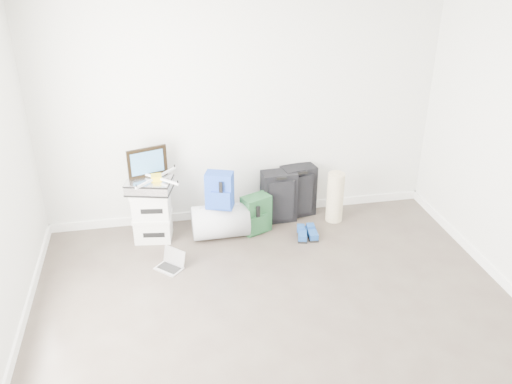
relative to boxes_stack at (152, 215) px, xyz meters
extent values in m
plane|color=#3D312C|center=(1.07, -2.14, -0.30)|extent=(5.00, 5.00, 0.00)
cube|color=silver|center=(1.07, 0.36, 1.05)|extent=(4.50, 0.02, 2.70)
cube|color=white|center=(1.07, -2.14, 2.40)|extent=(4.50, 5.00, 0.02)
cube|color=white|center=(1.07, 0.34, -0.25)|extent=(4.50, 0.02, 0.10)
cube|color=silver|center=(0.00, 0.00, -0.17)|extent=(0.43, 0.37, 0.26)
cube|color=silver|center=(0.00, 0.00, -0.02)|extent=(0.46, 0.39, 0.04)
cube|color=silver|center=(0.00, 0.00, 0.13)|extent=(0.43, 0.37, 0.26)
cube|color=silver|center=(0.00, 0.00, 0.27)|extent=(0.46, 0.39, 0.04)
cube|color=#B2B2B7|center=(0.00, 0.00, 0.36)|extent=(0.54, 0.45, 0.13)
cube|color=black|center=(0.00, 0.10, 0.59)|extent=(0.42, 0.16, 0.33)
cube|color=teal|center=(0.00, 0.08, 0.59)|extent=(0.34, 0.12, 0.25)
cube|color=yellow|center=(0.08, -0.02, 0.45)|extent=(0.11, 0.11, 0.06)
cube|color=white|center=(0.19, 0.09, 0.45)|extent=(0.23, 0.24, 0.02)
cube|color=white|center=(-0.03, 0.09, 0.45)|extent=(0.24, 0.23, 0.02)
cube|color=white|center=(-0.03, -0.13, 0.45)|extent=(0.23, 0.24, 0.02)
cube|color=white|center=(0.19, -0.13, 0.45)|extent=(0.24, 0.23, 0.02)
cylinder|color=#92969A|center=(0.74, -0.11, -0.10)|extent=(0.62, 0.39, 0.38)
cube|color=navy|center=(0.74, -0.13, 0.29)|extent=(0.33, 0.26, 0.41)
cube|color=navy|center=(0.74, -0.22, 0.22)|extent=(0.22, 0.13, 0.19)
cube|color=black|center=(1.47, 0.15, 0.01)|extent=(0.40, 0.24, 0.62)
cube|color=black|center=(1.47, 0.02, 0.01)|extent=(0.30, 0.04, 0.49)
cube|color=black|center=(1.47, 0.02, 0.30)|extent=(0.12, 0.03, 0.02)
cube|color=#14381C|center=(1.15, -0.07, -0.08)|extent=(0.36, 0.30, 0.44)
cube|color=#14381C|center=(1.15, -0.17, -0.15)|extent=(0.24, 0.15, 0.21)
cube|color=black|center=(1.72, 0.24, 0.01)|extent=(0.43, 0.29, 0.62)
cube|color=black|center=(1.72, 0.11, 0.01)|extent=(0.30, 0.09, 0.50)
cube|color=black|center=(1.72, 0.11, 0.30)|extent=(0.14, 0.05, 0.03)
cube|color=black|center=(1.63, -0.32, -0.28)|extent=(0.16, 0.27, 0.02)
cube|color=#1B50A5|center=(1.63, -0.32, -0.24)|extent=(0.15, 0.26, 0.06)
cube|color=black|center=(1.75, -0.32, -0.28)|extent=(0.12, 0.26, 0.02)
cube|color=#1B50A5|center=(1.75, -0.32, -0.24)|extent=(0.12, 0.25, 0.06)
cylinder|color=tan|center=(2.11, 0.01, 0.01)|extent=(0.20, 0.20, 0.60)
cube|color=silver|center=(0.13, -0.65, -0.29)|extent=(0.32, 0.32, 0.01)
cube|color=black|center=(0.13, -0.65, -0.28)|extent=(0.25, 0.25, 0.00)
cube|color=black|center=(0.19, -0.58, -0.20)|extent=(0.20, 0.19, 0.18)
camera|label=1|loc=(0.12, -5.34, 2.90)|focal=38.00mm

